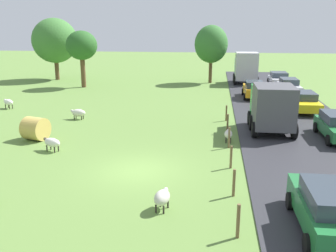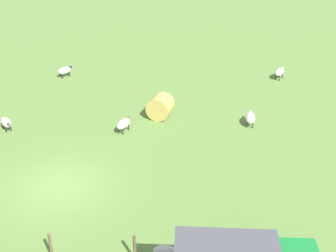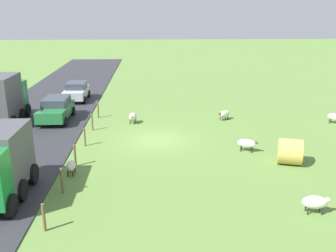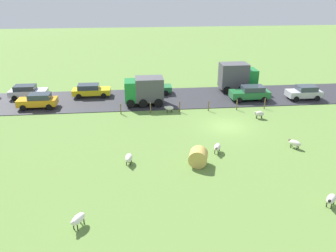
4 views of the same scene
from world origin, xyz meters
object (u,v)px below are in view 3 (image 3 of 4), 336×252
at_px(sheep_1, 315,202).
at_px(hay_bale_0, 290,152).
at_px(truck_2, 1,98).
at_px(sheep_0, 71,166).
at_px(sheep_3, 133,117).
at_px(sheep_5, 224,114).
at_px(car_0, 76,91).
at_px(sheep_6, 335,117).
at_px(car_3, 56,109).
at_px(sheep_2, 247,143).

xyz_separation_m(sheep_1, hay_bale_0, (-0.77, -5.25, 0.21)).
xyz_separation_m(hay_bale_0, truck_2, (18.34, -8.37, 1.22)).
relative_size(sheep_0, truck_2, 0.22).
distance_m(sheep_3, truck_2, 9.57).
distance_m(sheep_1, sheep_5, 13.91).
distance_m(sheep_0, car_0, 16.66).
relative_size(sheep_3, sheep_6, 0.99).
bearing_deg(car_0, car_3, 87.43).
relative_size(sheep_5, hay_bale_0, 0.80).
bearing_deg(sheep_1, sheep_2, -81.22).
distance_m(sheep_2, truck_2, 17.73).
bearing_deg(sheep_3, sheep_5, -174.90).
relative_size(sheep_0, car_0, 0.26).
bearing_deg(sheep_6, truck_2, -2.59).
bearing_deg(sheep_5, hay_bale_0, 103.19).
bearing_deg(sheep_3, hay_bale_0, 138.00).
relative_size(hay_bale_0, car_3, 0.31).
relative_size(sheep_2, truck_2, 0.27).
distance_m(hay_bale_0, car_0, 21.08).
distance_m(hay_bale_0, truck_2, 20.20).
relative_size(hay_bale_0, truck_2, 0.30).
bearing_deg(sheep_0, sheep_1, 158.53).
bearing_deg(hay_bale_0, sheep_0, 4.83).
distance_m(sheep_6, car_0, 21.84).
distance_m(sheep_3, car_0, 9.25).
relative_size(sheep_2, sheep_5, 1.10).
bearing_deg(sheep_6, sheep_0, 25.24).
xyz_separation_m(sheep_3, hay_bale_0, (-8.88, 7.99, 0.19)).
distance_m(sheep_1, car_3, 19.84).
bearing_deg(hay_bale_0, car_3, -31.41).
distance_m(sheep_1, car_0, 24.76).
height_order(sheep_5, hay_bale_0, hay_bale_0).
bearing_deg(car_3, sheep_0, 106.96).
xyz_separation_m(sheep_1, car_3, (13.87, -14.18, 0.44)).
bearing_deg(sheep_6, car_0, -21.99).
bearing_deg(sheep_1, car_3, -45.64).
xyz_separation_m(sheep_1, sheep_3, (8.11, -13.24, 0.02)).
relative_size(sheep_1, sheep_6, 1.10).
bearing_deg(truck_2, car_0, -119.44).
xyz_separation_m(sheep_1, sheep_5, (1.25, -13.85, -0.02)).
bearing_deg(hay_bale_0, car_0, -47.13).
bearing_deg(sheep_3, car_0, -53.75).
xyz_separation_m(sheep_1, truck_2, (17.57, -13.62, 1.43)).
height_order(sheep_0, sheep_5, sheep_0).
relative_size(sheep_2, car_3, 0.27).
bearing_deg(sheep_0, car_0, -80.56).
xyz_separation_m(sheep_0, car_3, (3.02, -9.92, 0.44)).
relative_size(sheep_0, car_3, 0.23).
bearing_deg(truck_2, sheep_5, -179.17).
distance_m(sheep_5, car_0, 14.10).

